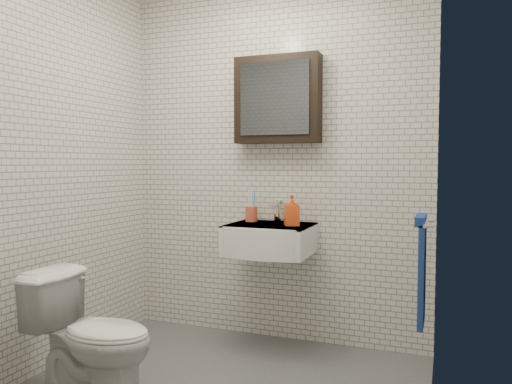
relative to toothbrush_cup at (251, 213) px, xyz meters
The scene contains 8 objects.
room_shell 1.05m from the toothbrush_cup, 81.76° to the right, with size 2.22×2.02×2.51m.
washbasin 0.28m from the toothbrush_cup, 39.97° to the right, with size 0.55×0.50×0.20m.
faucet 0.18m from the toothbrush_cup, 14.94° to the left, with size 0.06×0.20×0.15m.
mirror_cabinet 0.81m from the toothbrush_cup, 13.80° to the left, with size 0.60×0.15×0.60m.
towel_rail 1.30m from the toothbrush_cup, 24.45° to the right, with size 0.09×0.30×0.58m.
toothbrush_cup is the anchor object (origin of this frame).
soap_bottle 0.36m from the toothbrush_cup, 20.33° to the right, with size 0.09×0.09×0.20m, color orange.
toilet 1.36m from the toothbrush_cup, 111.15° to the right, with size 0.38×0.68×0.69m, color white.
Camera 1 is at (1.16, -2.37, 1.26)m, focal length 35.00 mm.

